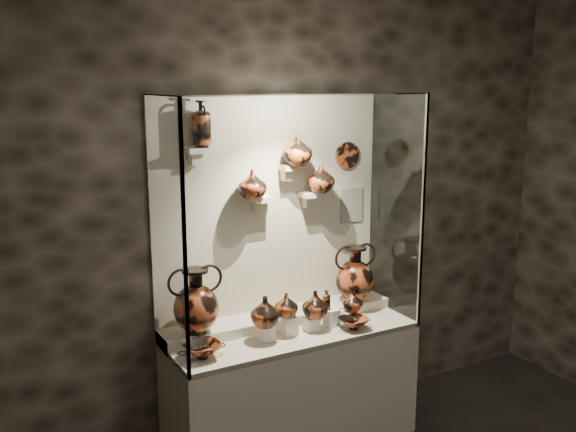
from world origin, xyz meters
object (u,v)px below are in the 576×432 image
object	(u,v)px
amphora_right	(355,274)
kylix_right	(353,322)
lekythos_tall	(201,121)
jug_c	(315,304)
kylix_left	(202,349)
amphora_left	(196,301)
ovoid_vase_b	(297,150)
ovoid_vase_c	(321,178)
jug_e	(352,301)
jug_b	(286,305)
ovoid_vase_a	(252,184)
lekythos_small	(326,298)
jug_a	(265,312)

from	to	relation	value
amphora_right	kylix_right	world-z (taller)	amphora_right
lekythos_tall	jug_c	bearing A→B (deg)	-37.75
jug_c	kylix_left	size ratio (longest dim) A/B	0.65
kylix_right	amphora_right	bearing A→B (deg)	35.11
amphora_left	jug_c	xyz separation A→B (m)	(0.77, -0.18, -0.10)
amphora_left	ovoid_vase_b	bearing A→B (deg)	14.15
lekythos_tall	ovoid_vase_c	bearing A→B (deg)	-16.07
amphora_left	jug_c	size ratio (longest dim) A/B	2.30
kylix_left	ovoid_vase_c	world-z (taller)	ovoid_vase_c
amphora_right	lekythos_tall	world-z (taller)	lekythos_tall
jug_e	kylix_right	world-z (taller)	jug_e
kylix_right	ovoid_vase_b	world-z (taller)	ovoid_vase_b
jug_b	ovoid_vase_a	size ratio (longest dim) A/B	0.83
kylix_left	lekythos_tall	size ratio (longest dim) A/B	0.87
jug_c	ovoid_vase_c	size ratio (longest dim) A/B	0.92
jug_b	jug_c	bearing A→B (deg)	-15.98
kylix_left	ovoid_vase_c	xyz separation A→B (m)	(1.02, 0.30, 0.93)
ovoid_vase_a	ovoid_vase_c	bearing A→B (deg)	-11.80
kylix_left	lekythos_small	bearing A→B (deg)	0.05
amphora_left	lekythos_small	distance (m)	0.89
jug_e	ovoid_vase_a	distance (m)	1.08
jug_c	ovoid_vase_c	distance (m)	0.87
lekythos_small	kylix_left	xyz separation A→B (m)	(-0.93, -0.07, -0.14)
jug_a	ovoid_vase_b	size ratio (longest dim) A/B	0.97
amphora_right	ovoid_vase_b	world-z (taller)	ovoid_vase_b
amphora_left	ovoid_vase_b	world-z (taller)	ovoid_vase_b
jug_c	lekythos_small	size ratio (longest dim) A/B	1.20
jug_e	jug_c	bearing A→B (deg)	157.74
ovoid_vase_c	kylix_right	bearing A→B (deg)	-62.65
jug_a	ovoid_vase_a	xyz separation A→B (m)	(0.05, 0.26, 0.78)
jug_c	ovoid_vase_b	world-z (taller)	ovoid_vase_b
jug_c	kylix_right	world-z (taller)	jug_c
amphora_left	lekythos_tall	size ratio (longest dim) A/B	1.29
ovoid_vase_b	ovoid_vase_c	xyz separation A→B (m)	(0.19, 0.00, -0.20)
lekythos_small	kylix_left	distance (m)	0.95
jug_a	amphora_right	bearing A→B (deg)	30.24
lekythos_tall	ovoid_vase_a	bearing A→B (deg)	-18.78
lekythos_small	lekythos_tall	distance (m)	1.45
kylix_left	kylix_right	distance (m)	1.06
lekythos_tall	ovoid_vase_a	world-z (taller)	lekythos_tall
jug_a	jug_c	world-z (taller)	jug_a
amphora_left	jug_a	size ratio (longest dim) A/B	2.13
jug_a	kylix_left	world-z (taller)	jug_a
amphora_right	kylix_left	bearing A→B (deg)	-165.64
amphora_left	ovoid_vase_c	xyz separation A→B (m)	(0.97, 0.07, 0.70)
lekythos_small	ovoid_vase_b	size ratio (longest dim) A/B	0.74
jug_e	kylix_left	size ratio (longest dim) A/B	0.51
kylix_right	lekythos_tall	bearing A→B (deg)	136.46
jug_e	kylix_left	bearing A→B (deg)	159.71
kylix_left	amphora_right	bearing A→B (deg)	5.86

